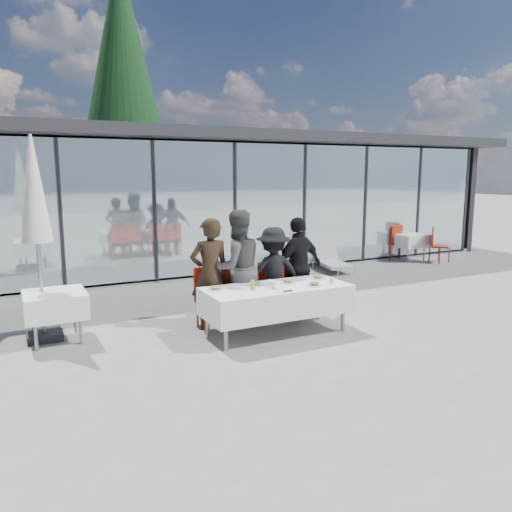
# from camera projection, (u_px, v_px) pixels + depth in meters

# --- Properties ---
(ground) EXTENTS (90.00, 90.00, 0.00)m
(ground) POSITION_uv_depth(u_px,v_px,m) (280.00, 326.00, 8.12)
(ground) COLOR gray
(ground) RESTS_ON ground
(pavilion) EXTENTS (14.80, 8.80, 3.44)m
(pavilion) POSITION_uv_depth(u_px,v_px,m) (209.00, 183.00, 15.84)
(pavilion) COLOR gray
(pavilion) RESTS_ON ground
(treeline) EXTENTS (62.50, 2.00, 4.40)m
(treeline) POSITION_uv_depth(u_px,v_px,m) (35.00, 176.00, 31.52)
(treeline) COLOR #133C15
(treeline) RESTS_ON ground
(dining_table) EXTENTS (2.26, 0.96, 0.75)m
(dining_table) POSITION_uv_depth(u_px,v_px,m) (277.00, 300.00, 7.65)
(dining_table) COLOR white
(dining_table) RESTS_ON ground
(diner_a) EXTENTS (0.66, 0.66, 1.78)m
(diner_a) POSITION_uv_depth(u_px,v_px,m) (210.00, 274.00, 7.87)
(diner_a) COLOR #332316
(diner_a) RESTS_ON ground
(diner_chair_a) EXTENTS (0.44, 0.44, 0.97)m
(diner_chair_a) POSITION_uv_depth(u_px,v_px,m) (210.00, 295.00, 7.95)
(diner_chair_a) COLOR red
(diner_chair_a) RESTS_ON ground
(diner_b) EXTENTS (0.92, 0.92, 1.89)m
(diner_b) POSITION_uv_depth(u_px,v_px,m) (237.00, 268.00, 8.07)
(diner_b) COLOR #4C4C4C
(diner_b) RESTS_ON ground
(diner_chair_b) EXTENTS (0.44, 0.44, 0.97)m
(diner_chair_b) POSITION_uv_depth(u_px,v_px,m) (236.00, 292.00, 8.16)
(diner_chair_b) COLOR red
(diner_chair_b) RESTS_ON ground
(diner_c) EXTENTS (1.21, 1.21, 1.57)m
(diner_c) POSITION_uv_depth(u_px,v_px,m) (273.00, 274.00, 8.40)
(diner_c) COLOR black
(diner_c) RESTS_ON ground
(diner_chair_c) EXTENTS (0.44, 0.44, 0.97)m
(diner_chair_c) POSITION_uv_depth(u_px,v_px,m) (272.00, 288.00, 8.46)
(diner_chair_c) COLOR red
(diner_chair_c) RESTS_ON ground
(diner_d) EXTENTS (1.20, 1.20, 1.72)m
(diner_d) POSITION_uv_depth(u_px,v_px,m) (299.00, 267.00, 8.61)
(diner_d) COLOR black
(diner_d) RESTS_ON ground
(diner_chair_d) EXTENTS (0.44, 0.44, 0.97)m
(diner_chair_d) POSITION_uv_depth(u_px,v_px,m) (298.00, 285.00, 8.68)
(diner_chair_d) COLOR red
(diner_chair_d) RESTS_ON ground
(plate_a) EXTENTS (0.26, 0.26, 0.07)m
(plate_a) POSITION_uv_depth(u_px,v_px,m) (216.00, 289.00, 7.36)
(plate_a) COLOR white
(plate_a) RESTS_ON dining_table
(plate_b) EXTENTS (0.26, 0.26, 0.07)m
(plate_b) POSITION_uv_depth(u_px,v_px,m) (256.00, 284.00, 7.62)
(plate_b) COLOR white
(plate_b) RESTS_ON dining_table
(plate_c) EXTENTS (0.26, 0.26, 0.07)m
(plate_c) POSITION_uv_depth(u_px,v_px,m) (288.00, 281.00, 7.85)
(plate_c) COLOR white
(plate_c) RESTS_ON dining_table
(plate_d) EXTENTS (0.26, 0.26, 0.07)m
(plate_d) POSITION_uv_depth(u_px,v_px,m) (318.00, 277.00, 8.14)
(plate_d) COLOR white
(plate_d) RESTS_ON dining_table
(plate_extra) EXTENTS (0.26, 0.26, 0.07)m
(plate_extra) POSITION_uv_depth(u_px,v_px,m) (314.00, 284.00, 7.64)
(plate_extra) COLOR white
(plate_extra) RESTS_ON dining_table
(juice_bottle) EXTENTS (0.06, 0.06, 0.16)m
(juice_bottle) POSITION_uv_depth(u_px,v_px,m) (253.00, 285.00, 7.36)
(juice_bottle) COLOR #85BE4F
(juice_bottle) RESTS_ON dining_table
(drinking_glasses) EXTENTS (1.03, 0.19, 0.10)m
(drinking_glasses) POSITION_uv_depth(u_px,v_px,m) (303.00, 283.00, 7.59)
(drinking_glasses) COLOR silver
(drinking_glasses) RESTS_ON dining_table
(folded_eyeglasses) EXTENTS (0.14, 0.03, 0.01)m
(folded_eyeglasses) POSITION_uv_depth(u_px,v_px,m) (288.00, 291.00, 7.28)
(folded_eyeglasses) COLOR black
(folded_eyeglasses) RESTS_ON dining_table
(spare_table_left) EXTENTS (0.86, 0.86, 0.74)m
(spare_table_left) POSITION_uv_depth(u_px,v_px,m) (55.00, 305.00, 7.31)
(spare_table_left) COLOR white
(spare_table_left) RESTS_ON ground
(spare_table_right) EXTENTS (0.86, 0.86, 0.74)m
(spare_table_right) POSITION_uv_depth(u_px,v_px,m) (409.00, 240.00, 14.19)
(spare_table_right) COLOR white
(spare_table_right) RESTS_ON ground
(spare_chair_a) EXTENTS (0.62, 0.62, 0.97)m
(spare_chair_a) POSITION_uv_depth(u_px,v_px,m) (436.00, 243.00, 13.77)
(spare_chair_a) COLOR red
(spare_chair_a) RESTS_ON ground
(spare_chair_b) EXTENTS (0.49, 0.49, 0.97)m
(spare_chair_b) POSITION_uv_depth(u_px,v_px,m) (394.00, 240.00, 14.29)
(spare_chair_b) COLOR red
(spare_chair_b) RESTS_ON ground
(market_umbrella) EXTENTS (0.50, 0.50, 3.00)m
(market_umbrella) POSITION_uv_depth(u_px,v_px,m) (35.00, 204.00, 7.14)
(market_umbrella) COLOR black
(market_umbrella) RESTS_ON ground
(lounger) EXTENTS (0.91, 1.44, 0.72)m
(lounger) POSITION_uv_depth(u_px,v_px,m) (331.00, 260.00, 12.77)
(lounger) COLOR silver
(lounger) RESTS_ON ground
(conifer_tree) EXTENTS (4.00, 4.00, 10.50)m
(conifer_tree) POSITION_uv_depth(u_px,v_px,m) (123.00, 78.00, 18.79)
(conifer_tree) COLOR #382316
(conifer_tree) RESTS_ON ground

